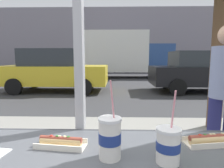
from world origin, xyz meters
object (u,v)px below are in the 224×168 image
(hotdog_tray_near, at_px, (209,140))
(parked_car_black, at_px, (202,71))
(parked_car_yellow, at_px, (55,70))
(hotdog_tray_far, at_px, (61,142))
(box_truck, at_px, (123,53))
(soda_cup_left, at_px, (110,137))
(soda_cup_right, at_px, (168,145))

(hotdog_tray_near, height_order, parked_car_black, parked_car_black)
(parked_car_black, bearing_deg, parked_car_yellow, 180.00)
(hotdog_tray_far, bearing_deg, box_truck, 87.07)
(parked_car_yellow, xyz_separation_m, box_truck, (3.05, 5.90, 0.83))
(hotdog_tray_far, bearing_deg, parked_car_yellow, 108.11)
(hotdog_tray_near, height_order, box_truck, box_truck)
(hotdog_tray_far, bearing_deg, parked_car_black, 62.27)
(soda_cup_left, distance_m, hotdog_tray_near, 0.51)
(parked_car_black, height_order, box_truck, box_truck)
(hotdog_tray_far, bearing_deg, soda_cup_right, -15.45)
(soda_cup_right, height_order, box_truck, box_truck)
(soda_cup_left, bearing_deg, soda_cup_right, -7.32)
(soda_cup_right, distance_m, parked_car_yellow, 7.93)
(hotdog_tray_near, xyz_separation_m, hotdog_tray_far, (-0.72, -0.04, 0.00))
(soda_cup_left, bearing_deg, parked_car_yellow, 109.53)
(hotdog_tray_near, xyz_separation_m, parked_car_yellow, (-3.09, 7.22, -0.12))
(soda_cup_left, xyz_separation_m, hotdog_tray_near, (0.48, 0.14, -0.07))
(parked_car_yellow, xyz_separation_m, parked_car_black, (6.19, -0.00, -0.03))
(soda_cup_right, height_order, parked_car_yellow, parked_car_yellow)
(soda_cup_right, height_order, hotdog_tray_far, soda_cup_right)
(hotdog_tray_far, height_order, box_truck, box_truck)
(soda_cup_right, xyz_separation_m, parked_car_black, (3.35, 7.39, -0.21))
(parked_car_yellow, bearing_deg, hotdog_tray_far, -71.89)
(soda_cup_left, relative_size, parked_car_black, 0.08)
(soda_cup_right, xyz_separation_m, parked_car_yellow, (-2.85, 7.39, -0.18))
(soda_cup_right, relative_size, parked_car_yellow, 0.07)
(soda_cup_left, height_order, parked_car_black, parked_car_black)
(hotdog_tray_near, bearing_deg, soda_cup_right, -144.73)
(soda_cup_right, distance_m, parked_car_black, 8.12)
(hotdog_tray_near, bearing_deg, parked_car_black, 66.75)
(hotdog_tray_far, xyz_separation_m, parked_car_black, (3.82, 7.26, -0.16))
(parked_car_yellow, distance_m, parked_car_black, 6.19)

